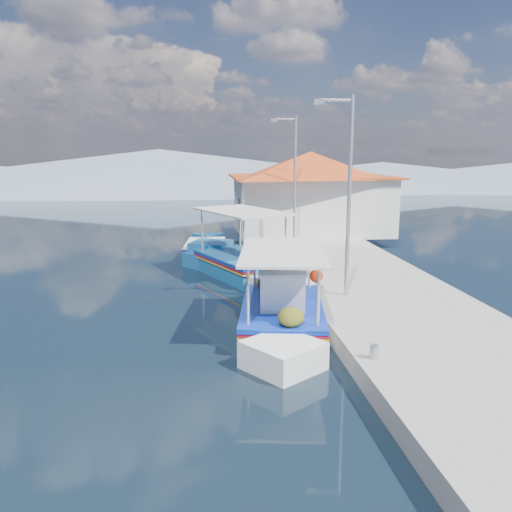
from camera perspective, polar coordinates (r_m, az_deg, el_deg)
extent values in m
plane|color=black|center=(14.07, -6.44, -8.99)|extent=(160.00, 160.00, 0.00)
cube|color=gray|center=(20.57, 10.25, -1.80)|extent=(5.00, 44.00, 0.50)
cylinder|color=#A5A8AD|center=(11.63, 12.84, -10.25)|extent=(0.20, 0.20, 0.30)
cylinder|color=#A5A8AD|center=(16.19, 7.12, -3.84)|extent=(0.20, 0.20, 0.30)
cylinder|color=#A5A8AD|center=(21.92, 3.54, 0.25)|extent=(0.20, 0.20, 0.30)
cylinder|color=#A5A8AD|center=(27.76, 1.46, 2.63)|extent=(0.20, 0.20, 0.30)
cube|color=white|center=(14.61, 2.89, -7.26)|extent=(2.73, 4.47, 0.92)
cube|color=white|center=(17.13, 0.06, -4.02)|extent=(2.14, 2.14, 1.02)
cube|color=white|center=(12.24, 6.79, -11.13)|extent=(2.08, 2.08, 0.87)
cube|color=#0D30B1|center=(14.48, 2.91, -5.66)|extent=(2.81, 4.60, 0.06)
cube|color=maroon|center=(14.50, 2.90, -5.96)|extent=(2.81, 4.60, 0.05)
cube|color=yellow|center=(14.52, 2.90, -6.21)|extent=(2.81, 4.60, 0.04)
cube|color=#0D30B1|center=(14.46, 2.91, -5.41)|extent=(2.83, 4.56, 0.05)
cube|color=brown|center=(14.47, 2.91, -5.52)|extent=(2.55, 4.36, 0.05)
cube|color=white|center=(14.06, 3.29, -3.77)|extent=(1.35, 1.42, 1.06)
cube|color=silver|center=(13.92, 3.32, -1.59)|extent=(1.46, 1.53, 0.06)
cylinder|color=beige|center=(15.70, -1.98, -1.24)|extent=(0.07, 0.07, 1.55)
cylinder|color=beige|center=(16.15, 3.91, -0.90)|extent=(0.07, 0.07, 1.55)
cylinder|color=beige|center=(12.39, 1.67, -4.69)|extent=(0.07, 0.07, 1.55)
cylinder|color=beige|center=(12.96, 8.92, -4.10)|extent=(0.07, 0.07, 1.55)
cube|color=silver|center=(14.10, 2.97, 0.51)|extent=(2.84, 4.48, 0.07)
ellipsoid|color=#444B14|center=(15.54, 0.04, -3.25)|extent=(0.73, 0.81, 0.55)
ellipsoid|color=#444B14|center=(16.18, 1.92, -2.83)|extent=(0.62, 0.68, 0.46)
ellipsoid|color=#444B14|center=(12.89, 6.11, -6.56)|extent=(0.66, 0.72, 0.49)
sphere|color=red|center=(15.12, 5.76, -1.97)|extent=(0.39, 0.39, 0.39)
cube|color=#185A91|center=(20.75, -1.55, -1.51)|extent=(3.80, 4.75, 1.07)
cube|color=#185A91|center=(23.33, 0.80, 0.28)|extent=(2.09, 2.09, 1.18)
cube|color=#185A91|center=(18.28, -4.47, -3.32)|extent=(2.03, 2.03, 1.01)
cube|color=#0D30B1|center=(20.64, -1.56, -0.17)|extent=(3.91, 4.89, 0.07)
cube|color=maroon|center=(20.66, -1.56, -0.42)|extent=(3.91, 4.89, 0.06)
cube|color=yellow|center=(20.68, -1.56, -0.63)|extent=(3.91, 4.89, 0.05)
cube|color=#185A91|center=(20.63, -1.56, 0.04)|extent=(3.91, 4.86, 0.06)
cube|color=brown|center=(20.63, -1.56, -0.05)|extent=(3.60, 4.60, 0.06)
cylinder|color=beige|center=(22.41, -2.21, 3.20)|extent=(0.08, 0.08, 1.80)
cylinder|color=beige|center=(21.85, 2.23, 2.99)|extent=(0.08, 0.08, 1.80)
cylinder|color=beige|center=(19.20, -5.90, 1.77)|extent=(0.08, 0.08, 1.80)
cylinder|color=beige|center=(18.54, -0.81, 1.48)|extent=(0.08, 0.08, 1.80)
cube|color=silver|center=(20.35, -1.59, 4.93)|extent=(3.90, 4.80, 0.08)
cube|color=#185A91|center=(24.52, -5.62, 0.35)|extent=(1.97, 3.33, 0.89)
cube|color=#185A91|center=(26.58, -6.10, 1.45)|extent=(1.71, 1.71, 0.98)
cube|color=#185A91|center=(22.51, -5.06, -0.64)|extent=(1.66, 1.66, 0.84)
cube|color=#0D30B1|center=(24.44, -5.63, 1.30)|extent=(2.03, 3.43, 0.06)
cube|color=maroon|center=(24.46, -5.63, 1.12)|extent=(2.03, 3.43, 0.05)
cube|color=yellow|center=(24.47, -5.63, 0.97)|extent=(2.03, 3.43, 0.04)
cube|color=white|center=(24.43, -5.64, 1.45)|extent=(2.04, 3.40, 0.05)
cube|color=brown|center=(24.44, -5.64, 1.38)|extent=(1.83, 3.25, 0.05)
cube|color=silver|center=(28.98, 5.94, 5.63)|extent=(8.00, 6.00, 3.00)
cube|color=#BA3D19|center=(28.87, 6.00, 8.70)|extent=(8.64, 6.48, 0.10)
pyramid|color=#BA3D19|center=(28.85, 6.03, 9.99)|extent=(10.49, 10.49, 1.40)
cube|color=brown|center=(27.48, -1.81, 4.33)|extent=(0.06, 1.00, 2.00)
cube|color=#0D30B1|center=(29.90, -2.19, 6.06)|extent=(0.06, 1.20, 0.90)
cylinder|color=#A5A8AD|center=(15.90, 10.20, 6.23)|extent=(0.12, 0.12, 6.00)
cylinder|color=#A5A8AD|center=(15.77, 8.76, 16.61)|extent=(1.00, 0.08, 0.08)
cube|color=#A5A8AD|center=(15.65, 6.91, 16.52)|extent=(0.30, 0.14, 0.14)
cylinder|color=#A5A8AD|center=(24.64, 4.29, 8.15)|extent=(0.12, 0.12, 6.00)
cylinder|color=#A5A8AD|center=(24.56, 3.21, 14.81)|extent=(1.00, 0.08, 0.08)
cube|color=#A5A8AD|center=(24.48, 2.01, 14.71)|extent=(0.30, 0.14, 0.14)
cone|color=slate|center=(69.43, -10.58, 9.21)|extent=(96.00, 96.00, 5.50)
cone|color=slate|center=(73.60, 13.70, 8.53)|extent=(76.80, 76.80, 3.80)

